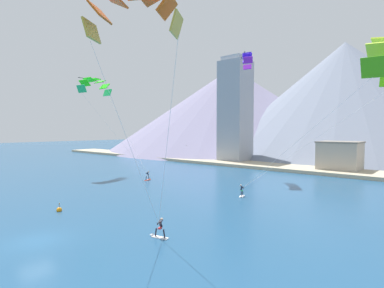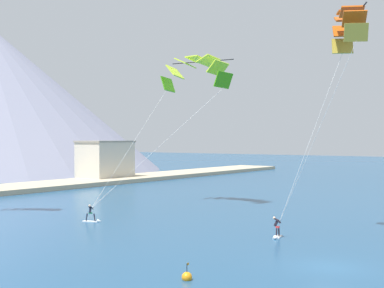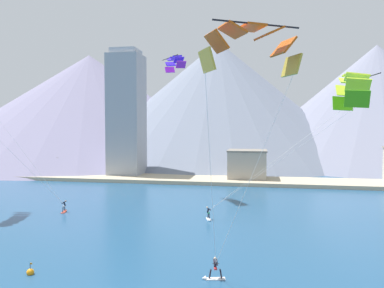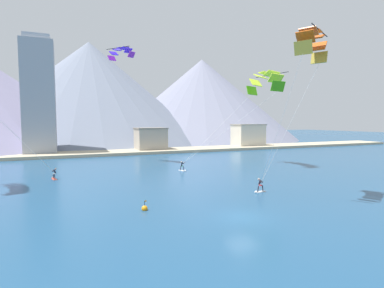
# 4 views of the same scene
# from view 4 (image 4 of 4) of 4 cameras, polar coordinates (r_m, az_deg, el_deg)

# --- Properties ---
(ground_plane) EXTENTS (400.00, 400.00, 0.00)m
(ground_plane) POSITION_cam_4_polar(r_m,az_deg,el_deg) (26.46, 9.46, -13.54)
(ground_plane) COLOR navy
(kitesurfer_near_lead) EXTENTS (0.91, 1.78, 1.65)m
(kitesurfer_near_lead) POSITION_cam_4_polar(r_m,az_deg,el_deg) (48.90, -1.73, -4.64)
(kitesurfer_near_lead) COLOR white
(kitesurfer_near_lead) RESTS_ON ground
(kitesurfer_near_trail) EXTENTS (1.79, 0.80, 1.65)m
(kitesurfer_near_trail) POSITION_cam_4_polar(r_m,az_deg,el_deg) (35.32, 12.62, -8.24)
(kitesurfer_near_trail) COLOR white
(kitesurfer_near_trail) RESTS_ON ground
(kitesurfer_mid_center) EXTENTS (0.81, 1.79, 1.64)m
(kitesurfer_mid_center) POSITION_cam_4_polar(r_m,az_deg,el_deg) (46.39, -24.81, -5.53)
(kitesurfer_mid_center) COLOR #E54C33
(kitesurfer_mid_center) RESTS_ON ground
(parafoil_kite_near_lead) EXTENTS (17.46, 8.98, 15.64)m
(parafoil_kite_near_lead) POSITION_cam_4_polar(r_m,az_deg,el_deg) (56.26, 13.77, 11.66)
(parafoil_kite_near_lead) COLOR #429C10
(parafoil_kite_near_trail) EXTENTS (6.01, 6.60, 15.81)m
(parafoil_kite_near_trail) POSITION_cam_4_polar(r_m,az_deg,el_deg) (33.76, 21.88, 17.57)
(parafoil_kite_near_trail) COLOR gold
(parafoil_kite_distant_high_outer) EXTENTS (4.79, 6.07, 2.23)m
(parafoil_kite_distant_high_outer) POSITION_cam_4_polar(r_m,az_deg,el_deg) (60.80, -13.42, 16.73)
(parafoil_kite_distant_high_outer) COLOR purple
(race_marker_buoy) EXTENTS (0.56, 0.56, 1.02)m
(race_marker_buoy) POSITION_cam_4_polar(r_m,az_deg,el_deg) (28.24, -9.02, -12.04)
(race_marker_buoy) COLOR orange
(race_marker_buoy) RESTS_ON ground
(shoreline_strip) EXTENTS (180.00, 10.00, 0.70)m
(shoreline_strip) POSITION_cam_4_polar(r_m,az_deg,el_deg) (76.89, -12.79, -1.52)
(shoreline_strip) COLOR tan
(shoreline_strip) RESTS_ON ground
(shore_building_promenade_mid) EXTENTS (7.84, 7.13, 6.37)m
(shore_building_promenade_mid) POSITION_cam_4_polar(r_m,az_deg,el_deg) (80.18, -7.90, 0.83)
(shore_building_promenade_mid) COLOR #A89E8E
(shore_building_promenade_mid) RESTS_ON ground
(shore_building_quay_east) EXTENTS (9.27, 6.41, 7.19)m
(shore_building_quay_east) POSITION_cam_4_polar(r_m,az_deg,el_deg) (93.55, 10.64, 1.55)
(shore_building_quay_east) COLOR beige
(shore_building_quay_east) RESTS_ON ground
(highrise_tower) EXTENTS (7.00, 7.00, 27.75)m
(highrise_tower) POSITION_cam_4_polar(r_m,az_deg,el_deg) (79.34, -27.13, 7.92)
(highrise_tower) COLOR #999EA8
(highrise_tower) RESTS_ON ground
(mountain_peak_west_ridge) EXTENTS (92.40, 92.40, 38.76)m
(mountain_peak_west_ridge) POSITION_cam_4_polar(r_m,az_deg,el_deg) (125.52, -18.87, 9.30)
(mountain_peak_west_ridge) COLOR slate
(mountain_peak_west_ridge) RESTS_ON ground
(mountain_peak_east_shoulder) EXTENTS (85.25, 85.25, 36.02)m
(mountain_peak_east_shoulder) POSITION_cam_4_polar(r_m,az_deg,el_deg) (138.61, 1.89, 8.48)
(mountain_peak_east_shoulder) COLOR gray
(mountain_peak_east_shoulder) RESTS_ON ground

